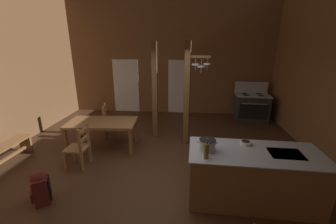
{
  "coord_description": "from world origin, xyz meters",
  "views": [
    {
      "loc": [
        0.69,
        -3.98,
        2.59
      ],
      "look_at": [
        0.27,
        0.64,
        1.12
      ],
      "focal_mm": 22.77,
      "sensor_mm": 36.0,
      "label": 1
    }
  ],
  "objects_px": {
    "stove_range": "(251,107)",
    "bench_along_left_wall": "(1,153)",
    "kitchen_island": "(252,176)",
    "stockpot_on_counter": "(207,145)",
    "backpack": "(40,186)",
    "dining_table": "(102,125)",
    "mixing_bowl_on_counter": "(246,143)",
    "ladderback_chair_near_window": "(110,121)",
    "bottle_tall_on_counter": "(206,151)",
    "ladderback_chair_by_post": "(79,147)"
  },
  "relations": [
    {
      "from": "bench_along_left_wall",
      "to": "bottle_tall_on_counter",
      "type": "height_order",
      "value": "bottle_tall_on_counter"
    },
    {
      "from": "stove_range",
      "to": "bench_along_left_wall",
      "type": "distance_m",
      "value": 7.33
    },
    {
      "from": "stockpot_on_counter",
      "to": "ladderback_chair_by_post",
      "type": "bearing_deg",
      "value": 163.84
    },
    {
      "from": "stockpot_on_counter",
      "to": "mixing_bowl_on_counter",
      "type": "bearing_deg",
      "value": 21.91
    },
    {
      "from": "ladderback_chair_near_window",
      "to": "backpack",
      "type": "xyz_separation_m",
      "value": [
        -0.2,
        -2.85,
        -0.14
      ]
    },
    {
      "from": "stove_range",
      "to": "bottle_tall_on_counter",
      "type": "xyz_separation_m",
      "value": [
        -1.97,
        -4.56,
        0.57
      ]
    },
    {
      "from": "dining_table",
      "to": "bench_along_left_wall",
      "type": "height_order",
      "value": "dining_table"
    },
    {
      "from": "ladderback_chair_by_post",
      "to": "stove_range",
      "type": "bearing_deg",
      "value": 37.31
    },
    {
      "from": "dining_table",
      "to": "bottle_tall_on_counter",
      "type": "relative_size",
      "value": 5.28
    },
    {
      "from": "stove_range",
      "to": "stockpot_on_counter",
      "type": "relative_size",
      "value": 3.86
    },
    {
      "from": "dining_table",
      "to": "backpack",
      "type": "relative_size",
      "value": 2.95
    },
    {
      "from": "bench_along_left_wall",
      "to": "stockpot_on_counter",
      "type": "distance_m",
      "value": 4.51
    },
    {
      "from": "kitchen_island",
      "to": "dining_table",
      "type": "bearing_deg",
      "value": 153.48
    },
    {
      "from": "kitchen_island",
      "to": "ladderback_chair_near_window",
      "type": "bearing_deg",
      "value": 144.08
    },
    {
      "from": "backpack",
      "to": "bottle_tall_on_counter",
      "type": "distance_m",
      "value": 2.85
    },
    {
      "from": "ladderback_chair_by_post",
      "to": "ladderback_chair_near_window",
      "type": "bearing_deg",
      "value": 87.16
    },
    {
      "from": "bottle_tall_on_counter",
      "to": "stove_range",
      "type": "bearing_deg",
      "value": 66.62
    },
    {
      "from": "bottle_tall_on_counter",
      "to": "stockpot_on_counter",
      "type": "bearing_deg",
      "value": 81.75
    },
    {
      "from": "backpack",
      "to": "mixing_bowl_on_counter",
      "type": "relative_size",
      "value": 3.27
    },
    {
      "from": "bench_along_left_wall",
      "to": "kitchen_island",
      "type": "bearing_deg",
      "value": -6.6
    },
    {
      "from": "ladderback_chair_near_window",
      "to": "bottle_tall_on_counter",
      "type": "xyz_separation_m",
      "value": [
        2.56,
        -2.74,
        0.6
      ]
    },
    {
      "from": "stockpot_on_counter",
      "to": "mixing_bowl_on_counter",
      "type": "height_order",
      "value": "stockpot_on_counter"
    },
    {
      "from": "stove_range",
      "to": "dining_table",
      "type": "bearing_deg",
      "value": -149.16
    },
    {
      "from": "backpack",
      "to": "stockpot_on_counter",
      "type": "bearing_deg",
      "value": 7.83
    },
    {
      "from": "kitchen_island",
      "to": "bottle_tall_on_counter",
      "type": "distance_m",
      "value": 1.06
    },
    {
      "from": "ladderback_chair_by_post",
      "to": "bench_along_left_wall",
      "type": "height_order",
      "value": "ladderback_chair_by_post"
    },
    {
      "from": "ladderback_chair_near_window",
      "to": "backpack",
      "type": "relative_size",
      "value": 1.59
    },
    {
      "from": "stockpot_on_counter",
      "to": "bench_along_left_wall",
      "type": "bearing_deg",
      "value": 171.98
    },
    {
      "from": "bench_along_left_wall",
      "to": "stockpot_on_counter",
      "type": "xyz_separation_m",
      "value": [
        4.41,
        -0.62,
        0.71
      ]
    },
    {
      "from": "stove_range",
      "to": "ladderback_chair_near_window",
      "type": "distance_m",
      "value": 4.88
    },
    {
      "from": "backpack",
      "to": "stockpot_on_counter",
      "type": "distance_m",
      "value": 2.91
    },
    {
      "from": "bench_along_left_wall",
      "to": "ladderback_chair_near_window",
      "type": "bearing_deg",
      "value": 45.51
    },
    {
      "from": "ladderback_chair_by_post",
      "to": "stockpot_on_counter",
      "type": "xyz_separation_m",
      "value": [
        2.68,
        -0.78,
        0.56
      ]
    },
    {
      "from": "stockpot_on_counter",
      "to": "bottle_tall_on_counter",
      "type": "xyz_separation_m",
      "value": [
        -0.04,
        -0.27,
        0.03
      ]
    },
    {
      "from": "backpack",
      "to": "kitchen_island",
      "type": "bearing_deg",
      "value": 6.43
    },
    {
      "from": "ladderback_chair_near_window",
      "to": "bench_along_left_wall",
      "type": "distance_m",
      "value": 2.6
    },
    {
      "from": "bench_along_left_wall",
      "to": "backpack",
      "type": "relative_size",
      "value": 2.58
    },
    {
      "from": "stove_range",
      "to": "ladderback_chair_near_window",
      "type": "height_order",
      "value": "stove_range"
    },
    {
      "from": "bench_along_left_wall",
      "to": "mixing_bowl_on_counter",
      "type": "height_order",
      "value": "mixing_bowl_on_counter"
    },
    {
      "from": "stove_range",
      "to": "bottle_tall_on_counter",
      "type": "relative_size",
      "value": 3.97
    },
    {
      "from": "ladderback_chair_near_window",
      "to": "backpack",
      "type": "height_order",
      "value": "ladderback_chair_near_window"
    },
    {
      "from": "kitchen_island",
      "to": "stockpot_on_counter",
      "type": "distance_m",
      "value": 0.97
    },
    {
      "from": "kitchen_island",
      "to": "backpack",
      "type": "xyz_separation_m",
      "value": [
        -3.58,
        -0.4,
        -0.14
      ]
    },
    {
      "from": "ladderback_chair_by_post",
      "to": "stockpot_on_counter",
      "type": "bearing_deg",
      "value": -16.16
    },
    {
      "from": "dining_table",
      "to": "mixing_bowl_on_counter",
      "type": "height_order",
      "value": "mixing_bowl_on_counter"
    },
    {
      "from": "dining_table",
      "to": "stockpot_on_counter",
      "type": "bearing_deg",
      "value": -33.62
    },
    {
      "from": "bottle_tall_on_counter",
      "to": "kitchen_island",
      "type": "bearing_deg",
      "value": 19.0
    },
    {
      "from": "dining_table",
      "to": "ladderback_chair_by_post",
      "type": "xyz_separation_m",
      "value": [
        -0.19,
        -0.88,
        -0.2
      ]
    },
    {
      "from": "mixing_bowl_on_counter",
      "to": "dining_table",
      "type": "bearing_deg",
      "value": 156.59
    },
    {
      "from": "ladderback_chair_by_post",
      "to": "bench_along_left_wall",
      "type": "xyz_separation_m",
      "value": [
        -1.73,
        -0.16,
        -0.14
      ]
    }
  ]
}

